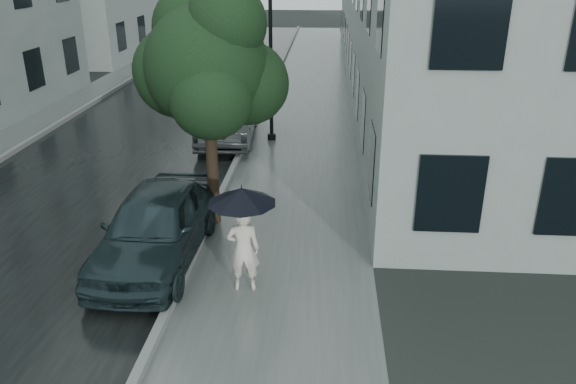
# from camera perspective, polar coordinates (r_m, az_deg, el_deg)

# --- Properties ---
(ground) EXTENTS (120.00, 120.00, 0.00)m
(ground) POSITION_cam_1_polar(r_m,az_deg,el_deg) (9.87, -2.64, -11.67)
(ground) COLOR black
(ground) RESTS_ON ground
(sidewalk) EXTENTS (3.50, 60.00, 0.01)m
(sidewalk) POSITION_cam_1_polar(r_m,az_deg,el_deg) (20.86, 1.77, 7.20)
(sidewalk) COLOR slate
(sidewalk) RESTS_ON ground
(kerb_near) EXTENTS (0.15, 60.00, 0.15)m
(kerb_near) POSITION_cam_1_polar(r_m,az_deg,el_deg) (20.99, -3.26, 7.47)
(kerb_near) COLOR slate
(kerb_near) RESTS_ON ground
(asphalt_road) EXTENTS (6.85, 60.00, 0.00)m
(asphalt_road) POSITION_cam_1_polar(r_m,az_deg,el_deg) (21.72, -12.53, 7.29)
(asphalt_road) COLOR black
(asphalt_road) RESTS_ON ground
(kerb_far) EXTENTS (0.15, 60.00, 0.15)m
(kerb_far) POSITION_cam_1_polar(r_m,az_deg,el_deg) (22.93, -21.04, 7.31)
(kerb_far) COLOR slate
(kerb_far) RESTS_ON ground
(sidewalk_far) EXTENTS (1.70, 60.00, 0.01)m
(sidewalk_far) POSITION_cam_1_polar(r_m,az_deg,el_deg) (23.35, -23.10, 7.08)
(sidewalk_far) COLOR #4C5451
(sidewalk_far) RESTS_ON ground
(pedestrian) EXTENTS (0.62, 0.44, 1.60)m
(pedestrian) POSITION_cam_1_polar(r_m,az_deg,el_deg) (9.99, -4.56, -5.85)
(pedestrian) COLOR silver
(pedestrian) RESTS_ON sidewalk
(umbrella) EXTENTS (1.31, 1.31, 1.09)m
(umbrella) POSITION_cam_1_polar(r_m,az_deg,el_deg) (9.56, -4.72, -0.37)
(umbrella) COLOR black
(umbrella) RESTS_ON ground
(street_tree) EXTENTS (3.34, 3.03, 5.19)m
(street_tree) POSITION_cam_1_polar(r_m,az_deg,el_deg) (11.95, -8.16, 12.77)
(street_tree) COLOR #332619
(street_tree) RESTS_ON ground
(lamp_post) EXTENTS (0.82, 0.46, 4.99)m
(lamp_post) POSITION_cam_1_polar(r_m,az_deg,el_deg) (18.04, -2.26, 14.04)
(lamp_post) COLOR black
(lamp_post) RESTS_ON ground
(car_near) EXTENTS (1.85, 4.36, 1.47)m
(car_near) POSITION_cam_1_polar(r_m,az_deg,el_deg) (11.27, -13.30, -3.34)
(car_near) COLOR #1C2C30
(car_near) RESTS_ON ground
(car_far) EXTENTS (1.90, 4.75, 1.54)m
(car_far) POSITION_cam_1_polar(r_m,az_deg,el_deg) (18.68, -6.10, 7.69)
(car_far) COLOR #262A2C
(car_far) RESTS_ON ground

